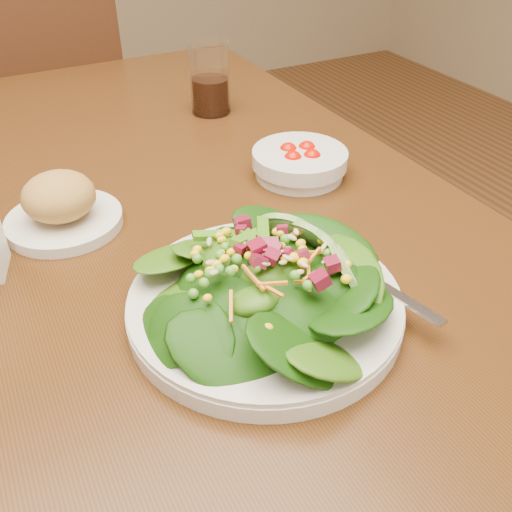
# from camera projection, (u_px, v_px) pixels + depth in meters

# --- Properties ---
(dining_table) EXTENTS (0.90, 1.40, 0.75)m
(dining_table) POSITION_uv_depth(u_px,v_px,m) (144.00, 285.00, 0.81)
(dining_table) COLOR #47260F
(dining_table) RESTS_ON ground_plane
(chair_far) EXTENTS (0.45, 0.45, 0.96)m
(chair_far) POSITION_uv_depth(u_px,v_px,m) (40.00, 149.00, 1.49)
(chair_far) COLOR #361C0E
(chair_far) RESTS_ON ground_plane
(salad_plate) EXTENTS (0.29, 0.29, 0.08)m
(salad_plate) POSITION_uv_depth(u_px,v_px,m) (273.00, 287.00, 0.60)
(salad_plate) COLOR silver
(salad_plate) RESTS_ON dining_table
(bread_plate) EXTENTS (0.15, 0.15, 0.08)m
(bread_plate) POSITION_uv_depth(u_px,v_px,m) (61.00, 206.00, 0.73)
(bread_plate) COLOR silver
(bread_plate) RESTS_ON dining_table
(tomato_bowl) EXTENTS (0.14, 0.14, 0.05)m
(tomato_bowl) POSITION_uv_depth(u_px,v_px,m) (300.00, 162.00, 0.85)
(tomato_bowl) COLOR silver
(tomato_bowl) RESTS_ON dining_table
(drinking_glass) EXTENTS (0.07, 0.07, 0.13)m
(drinking_glass) POSITION_uv_depth(u_px,v_px,m) (210.00, 83.00, 1.04)
(drinking_glass) COLOR silver
(drinking_glass) RESTS_ON dining_table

